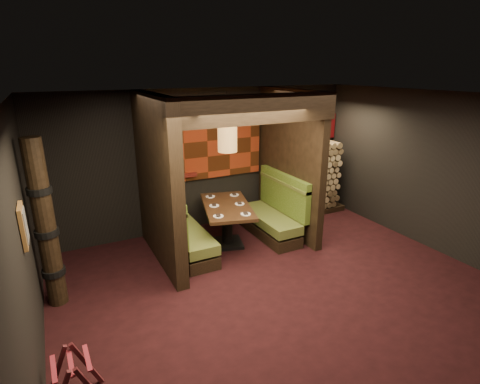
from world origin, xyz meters
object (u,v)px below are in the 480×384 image
at_px(booth_bench_left, 183,234).
at_px(luggage_rack, 74,380).
at_px(pendant_lamp, 227,139).
at_px(totem_column, 46,226).
at_px(firewood_stack, 308,178).
at_px(booth_bench_right, 273,216).
at_px(dining_table, 227,217).

xyz_separation_m(booth_bench_left, luggage_rack, (-2.01, -2.55, -0.08)).
height_order(booth_bench_left, pendant_lamp, pendant_lamp).
distance_m(totem_column, firewood_stack, 5.49).
distance_m(booth_bench_right, luggage_rack, 4.66).
height_order(booth_bench_left, luggage_rack, booth_bench_left).
bearing_deg(luggage_rack, firewood_stack, 31.73).
xyz_separation_m(booth_bench_left, totem_column, (-2.09, -0.55, 0.79)).
bearing_deg(firewood_stack, totem_column, -166.81).
xyz_separation_m(booth_bench_right, dining_table, (-1.02, 0.00, 0.17)).
bearing_deg(booth_bench_right, luggage_rack, -146.83).
height_order(luggage_rack, totem_column, totem_column).
xyz_separation_m(dining_table, totem_column, (-2.96, -0.55, 0.62)).
distance_m(dining_table, pendant_lamp, 1.48).
xyz_separation_m(booth_bench_right, pendant_lamp, (-1.02, -0.05, 1.65)).
relative_size(dining_table, firewood_stack, 0.98).
relative_size(booth_bench_left, dining_table, 0.95).
relative_size(pendant_lamp, luggage_rack, 1.61).
relative_size(booth_bench_right, totem_column, 0.67).
bearing_deg(totem_column, booth_bench_left, 14.75).
height_order(booth_bench_right, totem_column, totem_column).
relative_size(booth_bench_right, pendant_lamp, 1.56).
distance_m(luggage_rack, totem_column, 2.18).
relative_size(booth_bench_right, firewood_stack, 0.92).
bearing_deg(booth_bench_right, pendant_lamp, -177.27).
height_order(booth_bench_left, dining_table, booth_bench_left).
distance_m(dining_table, totem_column, 3.07).
bearing_deg(totem_column, booth_bench_right, 7.86).
bearing_deg(dining_table, booth_bench_right, -0.07).
xyz_separation_m(booth_bench_left, pendant_lamp, (0.87, -0.05, 1.65)).
bearing_deg(pendant_lamp, booth_bench_right, 2.73).
height_order(booth_bench_left, booth_bench_right, same).
xyz_separation_m(booth_bench_right, totem_column, (-3.98, -0.55, 0.79)).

